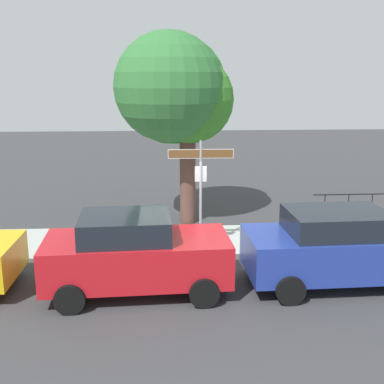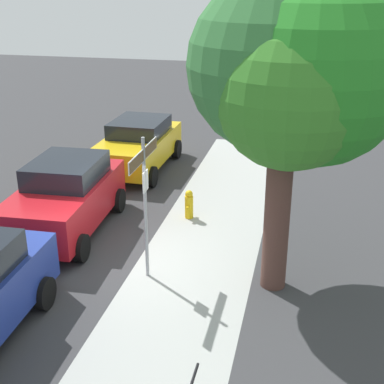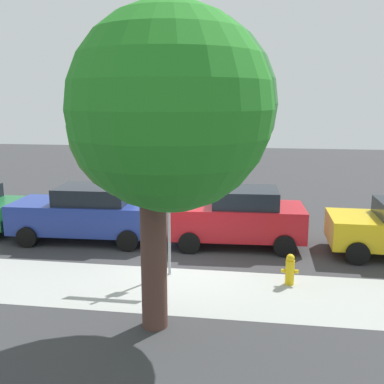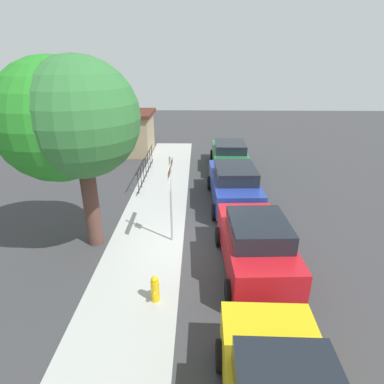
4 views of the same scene
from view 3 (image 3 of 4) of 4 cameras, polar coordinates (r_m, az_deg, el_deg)
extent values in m
plane|color=#38383A|center=(11.92, -0.58, -9.99)|extent=(60.00, 60.00, 0.00)
cube|color=#A6A9A5|center=(11.24, -11.98, -11.69)|extent=(24.00, 2.60, 0.00)
cylinder|color=#9EA0A5|center=(11.13, -3.00, -3.31)|extent=(0.07, 0.07, 3.06)
cube|color=brown|center=(10.87, -3.07, 2.67)|extent=(1.73, 0.02, 0.22)
cube|color=white|center=(10.87, -3.07, 2.67)|extent=(1.76, 0.02, 0.25)
cube|color=silver|center=(10.96, -3.06, -0.18)|extent=(0.32, 0.02, 0.42)
cylinder|color=#50342D|center=(8.64, -5.00, -8.17)|extent=(0.51, 0.51, 2.99)
sphere|color=#247F23|center=(7.54, -2.86, 10.73)|extent=(3.50, 3.50, 3.50)
sphere|color=#347D26|center=(8.02, -6.07, 8.64)|extent=(2.79, 2.79, 2.79)
sphere|color=#306E34|center=(8.22, -0.93, 11.46)|extent=(3.38, 3.38, 3.38)
sphere|color=#318332|center=(7.92, -4.87, 11.93)|extent=(2.10, 2.10, 2.10)
cylinder|color=black|center=(12.95, 20.73, -7.47)|extent=(0.64, 0.23, 0.64)
cylinder|color=black|center=(14.68, 19.33, -5.09)|extent=(0.64, 0.23, 0.64)
cube|color=red|center=(13.63, 5.84, -3.68)|extent=(4.14, 1.99, 0.95)
cube|color=black|center=(13.45, 6.94, -0.67)|extent=(2.02, 1.67, 0.53)
cylinder|color=black|center=(12.97, -0.35, -6.63)|extent=(0.65, 0.25, 0.64)
cylinder|color=black|center=(14.68, 0.38, -4.38)|extent=(0.65, 0.25, 0.64)
cylinder|color=black|center=(12.99, 11.94, -6.87)|extent=(0.65, 0.25, 0.64)
cylinder|color=black|center=(14.70, 11.20, -4.60)|extent=(0.65, 0.25, 0.64)
cube|color=navy|center=(14.48, -13.55, -3.05)|extent=(4.70, 1.99, 0.93)
cube|color=black|center=(14.22, -12.64, -0.28)|extent=(2.28, 1.70, 0.52)
cylinder|color=black|center=(14.42, -20.65, -5.49)|extent=(0.65, 0.24, 0.64)
cylinder|color=black|center=(16.02, -17.68, -3.56)|extent=(0.65, 0.24, 0.64)
cylinder|color=black|center=(13.31, -8.36, -6.27)|extent=(0.65, 0.24, 0.64)
cylinder|color=black|center=(15.02, -6.58, -4.08)|extent=(0.65, 0.24, 0.64)
cylinder|color=black|center=(17.03, -22.31, -2.98)|extent=(0.64, 0.23, 0.64)
cylinder|color=yellow|center=(11.17, 12.60, -10.15)|extent=(0.22, 0.22, 0.62)
sphere|color=yellow|center=(11.04, 12.69, -8.37)|extent=(0.20, 0.20, 0.20)
cylinder|color=yellow|center=(11.17, 13.44, -10.02)|extent=(0.10, 0.09, 0.09)
cylinder|color=yellow|center=(11.14, 11.77, -9.99)|extent=(0.10, 0.09, 0.09)
camera|label=1|loc=(23.36, 5.69, 12.73)|focal=45.68mm
camera|label=2|loc=(13.77, -50.61, 13.88)|focal=49.71mm
camera|label=4|loc=(13.77, 43.23, 15.12)|focal=29.72mm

